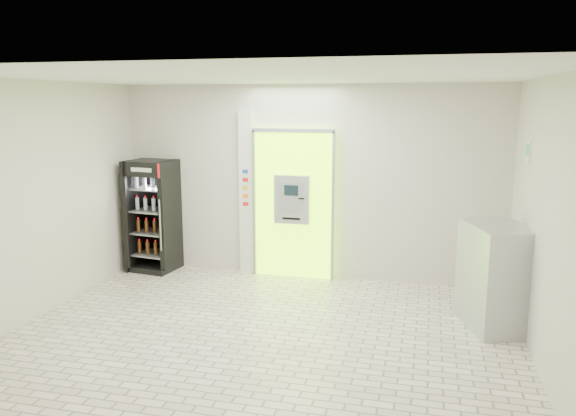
% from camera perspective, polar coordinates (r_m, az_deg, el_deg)
% --- Properties ---
extents(ground, '(6.00, 6.00, 0.00)m').
position_cam_1_polar(ground, '(6.79, -2.68, -13.00)').
color(ground, beige).
rests_on(ground, ground).
extents(room_shell, '(6.00, 6.00, 6.00)m').
position_cam_1_polar(room_shell, '(6.27, -2.83, 2.58)').
color(room_shell, beige).
rests_on(room_shell, ground).
extents(atm_assembly, '(1.30, 0.24, 2.33)m').
position_cam_1_polar(atm_assembly, '(8.73, 0.57, 0.47)').
color(atm_assembly, '#95FF0A').
rests_on(atm_assembly, ground).
extents(pillar, '(0.22, 0.11, 2.60)m').
position_cam_1_polar(pillar, '(8.96, -4.23, 1.54)').
color(pillar, silver).
rests_on(pillar, ground).
extents(beverage_cooler, '(0.75, 0.70, 1.81)m').
position_cam_1_polar(beverage_cooler, '(9.40, -13.52, -0.97)').
color(beverage_cooler, black).
rests_on(beverage_cooler, ground).
extents(steel_cabinet, '(0.93, 1.12, 1.28)m').
position_cam_1_polar(steel_cabinet, '(7.31, 20.36, -6.56)').
color(steel_cabinet, '#A7AAAF').
rests_on(steel_cabinet, ground).
extents(exit_sign, '(0.02, 0.22, 0.26)m').
position_cam_1_polar(exit_sign, '(7.46, 23.24, 5.20)').
color(exit_sign, white).
rests_on(exit_sign, room_shell).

